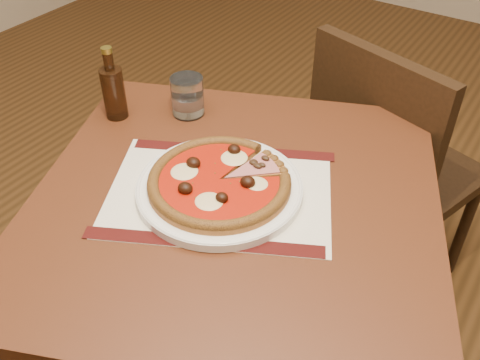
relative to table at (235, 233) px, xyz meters
The scene contains 8 objects.
table is the anchor object (origin of this frame).
chair_far 0.63m from the table, 78.47° to the left, with size 0.52×0.52×0.88m.
placemat 0.11m from the table, behind, with size 0.44×0.31×0.00m, color silver.
plate 0.12m from the table, behind, with size 0.33×0.33×0.02m, color white.
pizza 0.14m from the table, behind, with size 0.28×0.28×0.04m.
ham_slice 0.15m from the table, 73.28° to the left, with size 0.10×0.13×0.02m.
water_glass 0.36m from the table, 143.78° to the left, with size 0.08×0.08×0.09m, color white.
bottle 0.44m from the table, 167.34° to the left, with size 0.05×0.05×0.18m.
Camera 1 is at (0.56, -0.68, 1.45)m, focal length 40.00 mm.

